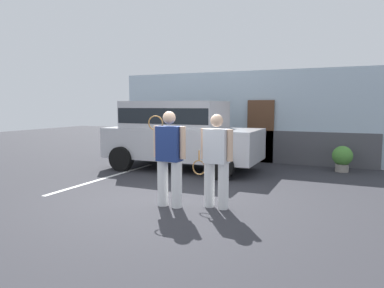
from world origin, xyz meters
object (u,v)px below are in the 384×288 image
(tennis_player_man, at_px, (169,157))
(tennis_player_woman, at_px, (216,160))
(potted_plant_by_porch, at_px, (342,157))
(parked_suv, at_px, (179,131))

(tennis_player_man, relative_size, tennis_player_woman, 1.03)
(tennis_player_woman, height_order, potted_plant_by_porch, tennis_player_woman)
(tennis_player_man, bearing_deg, potted_plant_by_porch, -118.63)
(parked_suv, bearing_deg, tennis_player_man, -66.92)
(tennis_player_woman, bearing_deg, potted_plant_by_porch, -107.28)
(tennis_player_woman, relative_size, potted_plant_by_porch, 2.33)
(parked_suv, distance_m, potted_plant_by_porch, 4.83)
(tennis_player_woman, bearing_deg, tennis_player_man, 24.00)
(tennis_player_man, xyz_separation_m, tennis_player_woman, (0.84, 0.28, -0.04))
(parked_suv, height_order, tennis_player_man, parked_suv)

